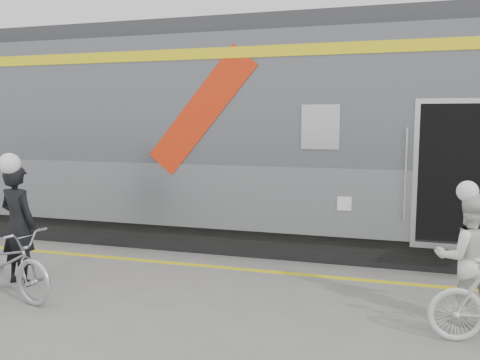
% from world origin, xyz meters
% --- Properties ---
extents(ground, '(90.00, 90.00, 0.00)m').
position_xyz_m(ground, '(0.00, 0.00, 0.00)').
color(ground, slate).
rests_on(ground, ground).
extents(train, '(24.00, 3.17, 4.10)m').
position_xyz_m(train, '(0.33, 4.19, 2.05)').
color(train, black).
rests_on(train, ground).
extents(safety_strip, '(24.00, 0.12, 0.01)m').
position_xyz_m(safety_strip, '(0.00, 2.15, 0.00)').
color(safety_strip, yellow).
rests_on(safety_strip, ground).
extents(man, '(0.71, 0.54, 1.74)m').
position_xyz_m(man, '(-3.48, 0.56, 0.87)').
color(man, black).
rests_on(man, ground).
extents(bicycle_left, '(1.91, 1.00, 0.96)m').
position_xyz_m(bicycle_left, '(-3.28, 0.01, 0.48)').
color(bicycle_left, '#B6B9BE').
rests_on(bicycle_left, ground).
extents(woman, '(0.82, 0.67, 1.53)m').
position_xyz_m(woman, '(2.51, 0.91, 0.77)').
color(woman, silver).
rests_on(woman, ground).
extents(helmet_man, '(0.30, 0.30, 0.30)m').
position_xyz_m(helmet_man, '(-3.48, 0.56, 1.89)').
color(helmet_man, white).
rests_on(helmet_man, man).
extents(helmet_woman, '(0.25, 0.25, 0.25)m').
position_xyz_m(helmet_woman, '(2.51, 0.91, 1.66)').
color(helmet_woman, white).
rests_on(helmet_woman, woman).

